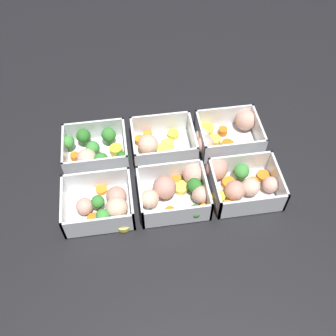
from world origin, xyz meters
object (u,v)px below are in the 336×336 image
container_far_center (177,191)px  container_far_right (104,205)px  container_near_center (158,144)px  container_near_right (95,150)px  container_far_left (239,183)px  container_near_left (226,133)px

container_far_center → container_far_right: 0.16m
container_near_center → container_near_right: 0.15m
container_near_center → container_far_left: same height
container_near_left → container_near_right: same height
container_near_left → container_near_center: bearing=3.1°
container_far_center → container_near_left: bearing=-134.1°
container_far_center → container_far_left: bearing=-179.2°
container_far_left → container_near_center: bearing=-40.6°
container_near_right → container_far_right: same height
container_far_left → container_far_center: (0.14, 0.00, 0.00)m
container_near_left → container_far_right: same height
container_near_center → container_far_right: 0.20m
container_far_left → container_far_center: 0.14m
container_near_center → container_far_left: 0.21m
container_far_center → container_far_right: (0.16, 0.01, -0.00)m
container_near_left → container_far_right: size_ratio=1.17×
container_near_center → container_near_right: (0.15, 0.00, 0.00)m
container_near_center → container_near_right: bearing=0.3°
container_near_center → container_far_left: size_ratio=0.89×
container_far_left → container_far_right: same height
container_near_left → container_far_center: bearing=45.9°
container_far_center → container_near_right: bearing=-39.2°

